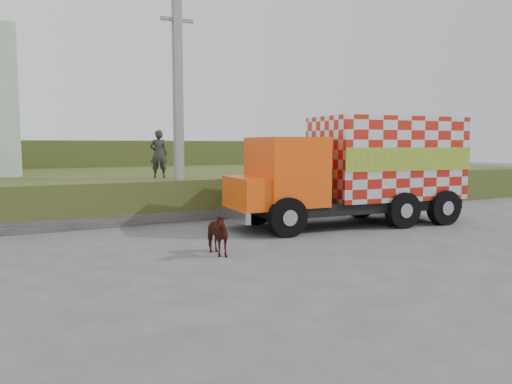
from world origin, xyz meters
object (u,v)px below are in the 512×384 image
cow (214,234)px  pedestrian (159,154)px  cargo_truck (359,169)px  utility_pole (178,109)px

cow → pedestrian: (0.79, 7.22, 1.89)m
cargo_truck → cow: (-6.39, -2.16, -1.39)m
cargo_truck → pedestrian: cargo_truck is taller
utility_pole → pedestrian: 2.11m
utility_pole → cow: 7.05m
cargo_truck → utility_pole: bearing=149.4°
cow → pedestrian: size_ratio=0.69×
utility_pole → pedestrian: utility_pole is taller
utility_pole → cargo_truck: (5.22, -3.82, -2.16)m
cargo_truck → pedestrian: size_ratio=4.67×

